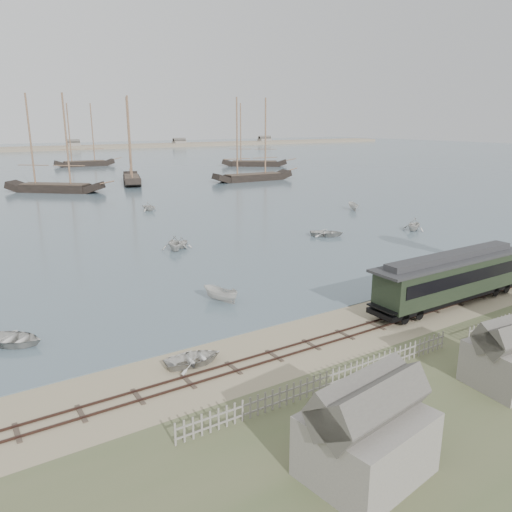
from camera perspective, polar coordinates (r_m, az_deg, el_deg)
ground at (r=37.74m, az=9.21°, el=-7.51°), size 600.00×600.00×0.00m
harbor_water at (r=197.62m, az=-26.13°, el=9.50°), size 600.00×336.00×0.06m
rail_track at (r=36.40m, az=11.32°, el=-8.43°), size 120.00×1.80×0.16m
picket_fence_west at (r=29.15m, az=8.77°, el=-14.71°), size 19.00×0.10×1.20m
shed_left at (r=23.54m, az=12.25°, el=-23.06°), size 5.00×4.00×4.10m
shed_mid at (r=32.42m, az=26.62°, el=-13.02°), size 4.00×3.50×3.60m
passenger_coach at (r=42.85m, az=21.22°, el=-2.23°), size 15.59×3.01×3.79m
beached_dinghy at (r=31.42m, az=-7.13°, el=-11.54°), size 2.81×3.76×0.74m
rowboat_0 at (r=37.17m, az=-26.07°, el=-8.49°), size 5.04×5.09×0.87m
rowboat_1 at (r=58.80m, az=-8.43°, el=1.56°), size 3.42×3.43×1.37m
rowboat_2 at (r=41.09m, az=-4.10°, el=-4.41°), size 3.41×2.56×1.24m
rowboat_3 at (r=64.89m, az=8.07°, el=2.64°), size 5.05×5.21×0.88m
rowboat_4 at (r=70.82m, az=17.61°, el=3.49°), size 3.95×4.19×1.75m
rowboat_5 at (r=84.84m, az=11.03°, el=5.59°), size 3.46×2.51×1.26m
rowboat_7 at (r=84.45m, az=-12.18°, el=5.59°), size 3.75×3.55×1.56m
rowboat_8 at (r=57.75m, az=-9.29°, el=1.49°), size 4.03×3.68×1.80m
schooner_2 at (r=112.25m, az=-22.44°, el=11.85°), size 18.56×16.81×20.00m
schooner_3 at (r=122.17m, az=-14.28°, el=12.69°), size 9.10×18.21×20.00m
schooner_4 at (r=124.48m, az=-0.36°, el=13.18°), size 20.89×5.56×20.00m
schooner_5 at (r=165.46m, az=-0.18°, el=13.68°), size 19.83×16.38×20.00m
schooner_8 at (r=174.57m, az=-19.24°, el=12.94°), size 19.04×6.20×20.00m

